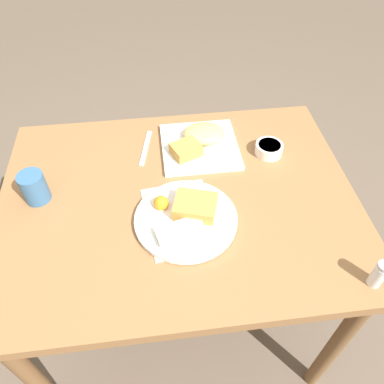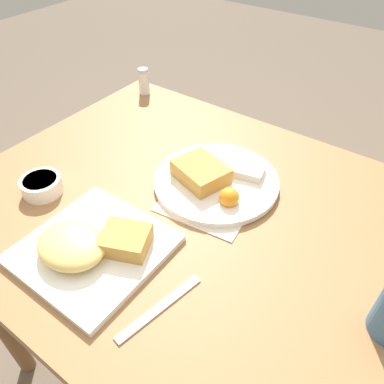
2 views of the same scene
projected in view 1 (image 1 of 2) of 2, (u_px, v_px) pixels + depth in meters
The scene contains 9 objects.
ground_plane at pixel (183, 310), 1.69m from camera, with size 8.00×8.00×0.00m, color brown.
dining_table at pixel (179, 216), 1.19m from camera, with size 1.07×0.82×0.77m.
menu_card at pixel (181, 217), 1.07m from camera, with size 0.22×0.29×0.00m.
plate_square_near at pixel (200, 142), 1.26m from camera, with size 0.26×0.26×0.06m.
plate_oval_far at pixel (186, 216), 1.05m from camera, with size 0.29×0.29×0.05m.
sauce_ramekin at pixel (269, 149), 1.24m from camera, with size 0.09×0.09×0.04m.
salt_shaker at pixel (378, 275), 0.91m from camera, with size 0.03×0.03×0.08m.
butter_knife at pixel (146, 148), 1.27m from camera, with size 0.05×0.18×0.00m.
coffee_mug at pixel (34, 187), 1.09m from camera, with size 0.07×0.07×0.10m.
Camera 1 is at (0.05, 0.75, 1.61)m, focal length 35.00 mm.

